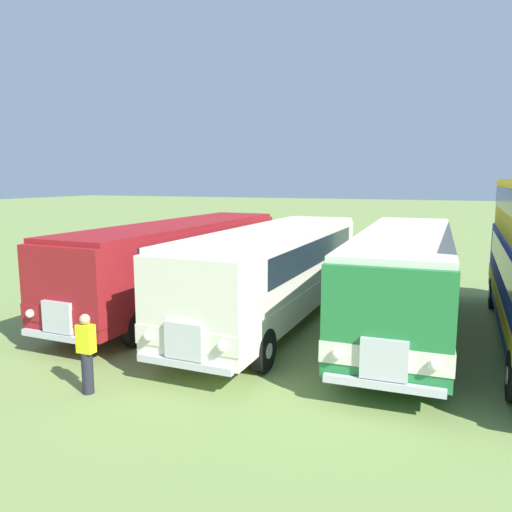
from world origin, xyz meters
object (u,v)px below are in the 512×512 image
at_px(bus_third_in_row, 404,273).
at_px(bus_second_in_row, 276,268).
at_px(bus_first_in_row, 181,257).
at_px(marshal_person, 87,353).

bearing_deg(bus_third_in_row, bus_second_in_row, -171.60).
bearing_deg(bus_third_in_row, bus_first_in_row, 178.78).
xyz_separation_m(bus_first_in_row, bus_second_in_row, (3.80, -0.72, -0.00)).
xyz_separation_m(bus_third_in_row, marshal_person, (-5.78, -6.96, -0.87)).
xyz_separation_m(bus_second_in_row, marshal_person, (-1.97, -6.40, -0.87)).
xyz_separation_m(bus_first_in_row, bus_third_in_row, (7.60, -0.16, -0.00)).
distance_m(bus_first_in_row, marshal_person, 7.41).
distance_m(bus_second_in_row, bus_third_in_row, 3.84).
height_order(bus_first_in_row, marshal_person, bus_first_in_row).
relative_size(bus_third_in_row, marshal_person, 6.57).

